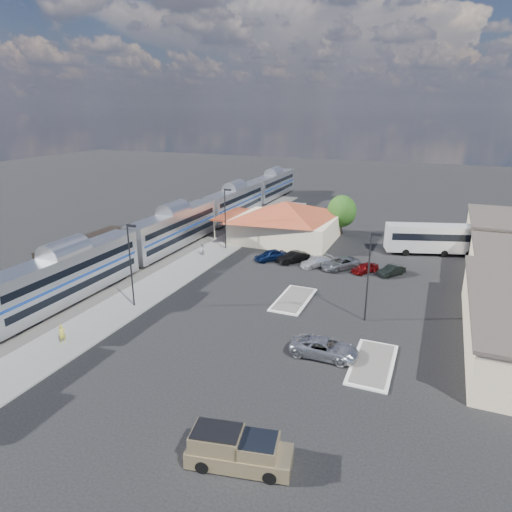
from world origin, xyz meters
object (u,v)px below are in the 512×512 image
at_px(station_depot, 285,221).
at_px(coach_bus, 434,237).
at_px(pickup_truck, 240,451).
at_px(suv, 324,348).

bearing_deg(station_depot, coach_bus, 3.15).
height_order(station_depot, pickup_truck, station_depot).
bearing_deg(coach_bus, pickup_truck, 152.51).
bearing_deg(suv, pickup_truck, 173.49).
bearing_deg(station_depot, suv, -65.67).
xyz_separation_m(pickup_truck, coach_bus, (8.82, 47.28, 1.43)).
distance_m(station_depot, suv, 35.43).
bearing_deg(pickup_truck, coach_bus, -21.43).
bearing_deg(suv, coach_bus, -12.34).
relative_size(station_depot, coach_bus, 1.37).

